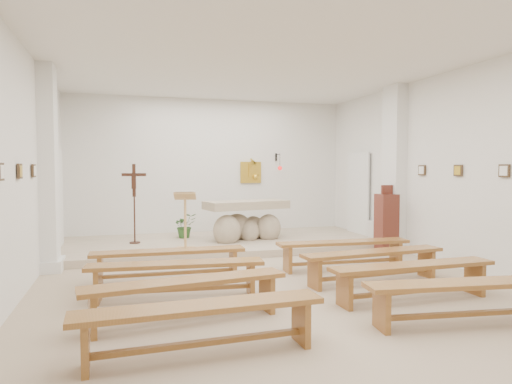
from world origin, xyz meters
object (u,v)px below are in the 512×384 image
object	(u,v)px
altar	(246,223)
donation_pedestal	(386,223)
bench_left_third	(187,290)
lectern	(185,220)
crucifix_stand	(134,198)
bench_right_second	(373,259)
bench_left_front	(169,258)
bench_left_second	(176,271)
bench_right_third	(413,273)
bench_right_fourth	(467,292)
bench_right_front	(343,248)
bench_left_fourth	(201,317)

from	to	relation	value
altar	donation_pedestal	xyz separation A→B (m)	(2.62, -1.56, 0.10)
altar	bench_left_third	size ratio (longest dim) A/B	0.83
lectern	crucifix_stand	world-z (taller)	crucifix_stand
bench_right_second	bench_left_front	bearing A→B (deg)	157.57
bench_left_second	bench_right_third	bearing A→B (deg)	-12.47
bench_left_third	bench_right_fourth	world-z (taller)	same
bench_left_second	bench_left_third	bearing A→B (deg)	-84.29
bench_left_front	altar	bearing A→B (deg)	55.81
altar	bench_right_third	xyz separation A→B (m)	(1.02, -4.71, -0.15)
lectern	bench_right_front	world-z (taller)	lectern
donation_pedestal	bench_right_third	world-z (taller)	donation_pedestal
altar	bench_left_second	size ratio (longest dim) A/B	0.83
lectern	bench_left_second	bearing A→B (deg)	-88.85
donation_pedestal	bench_left_second	xyz separation A→B (m)	(-4.60, -2.16, -0.25)
bench_left_second	bench_right_second	xyz separation A→B (m)	(3.00, 0.00, 0.00)
lectern	bench_right_fourth	world-z (taller)	lectern
donation_pedestal	bench_right_front	bearing A→B (deg)	-141.97
bench_right_third	bench_left_fourth	size ratio (longest dim) A/B	1.00
crucifix_stand	bench_left_fourth	bearing A→B (deg)	-72.67
donation_pedestal	bench_right_front	size ratio (longest dim) A/B	0.60
donation_pedestal	bench_right_front	distance (m)	2.00
bench_left_fourth	crucifix_stand	bearing A→B (deg)	92.17
bench_left_front	bench_right_second	size ratio (longest dim) A/B	1.00
bench_left_third	bench_right_front	bearing A→B (deg)	25.59
lectern	donation_pedestal	bearing A→B (deg)	1.98
bench_right_second	bench_right_fourth	bearing A→B (deg)	-94.24
bench_left_front	donation_pedestal	bearing A→B (deg)	16.10
crucifix_stand	bench_left_front	world-z (taller)	crucifix_stand
bench_right_front	bench_right_third	bearing A→B (deg)	-86.79
bench_left_front	bench_right_front	distance (m)	3.00
bench_right_front	bench_right_third	distance (m)	1.97
altar	bench_right_front	size ratio (longest dim) A/B	0.84
donation_pedestal	bench_left_fourth	distance (m)	6.19
lectern	bench_right_third	world-z (taller)	lectern
crucifix_stand	bench_right_fourth	world-z (taller)	crucifix_stand
bench_left_second	bench_left_fourth	xyz separation A→B (m)	(0.00, -1.97, 0.00)
altar	bench_right_second	bearing A→B (deg)	-86.56
bench_right_second	bench_right_fourth	distance (m)	1.97
crucifix_stand	bench_left_second	world-z (taller)	crucifix_stand
bench_left_second	bench_right_fourth	xyz separation A→B (m)	(3.00, -1.97, 0.00)
bench_left_fourth	bench_right_second	bearing A→B (deg)	31.33
donation_pedestal	bench_right_front	xyz separation A→B (m)	(-1.60, -1.18, -0.25)
bench_right_second	bench_right_fourth	world-z (taller)	same
crucifix_stand	bench_right_second	bearing A→B (deg)	-35.75
bench_left_second	bench_right_third	size ratio (longest dim) A/B	1.01
bench_right_second	bench_left_fourth	xyz separation A→B (m)	(-3.00, -1.97, 0.00)
altar	bench_left_front	world-z (taller)	altar
altar	bench_left_second	world-z (taller)	altar
altar	crucifix_stand	distance (m)	2.49
bench_left_front	bench_left_third	distance (m)	1.97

